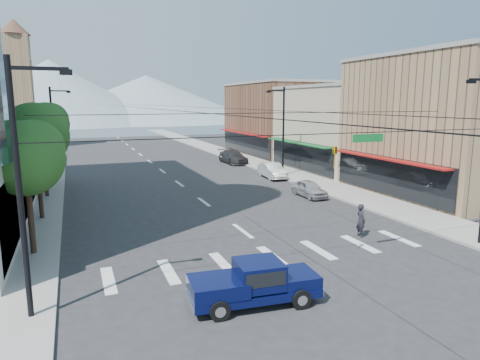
{
  "coord_description": "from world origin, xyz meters",
  "views": [
    {
      "loc": [
        -9.05,
        -16.61,
        7.53
      ],
      "look_at": [
        -0.0,
        6.44,
        3.0
      ],
      "focal_mm": 32.0,
      "sensor_mm": 36.0,
      "label": 1
    }
  ],
  "objects_px": {
    "pickup_truck": "(254,282)",
    "pedestrian": "(361,220)",
    "parked_car_far": "(233,157)",
    "parked_car_mid": "(272,171)",
    "parked_car_near": "(309,189)"
  },
  "relations": [
    {
      "from": "pickup_truck",
      "to": "pedestrian",
      "type": "distance_m",
      "value": 10.38
    },
    {
      "from": "pickup_truck",
      "to": "parked_car_far",
      "type": "height_order",
      "value": "pickup_truck"
    },
    {
      "from": "pickup_truck",
      "to": "pedestrian",
      "type": "height_order",
      "value": "pedestrian"
    },
    {
      "from": "parked_car_mid",
      "to": "parked_car_far",
      "type": "height_order",
      "value": "parked_car_far"
    },
    {
      "from": "parked_car_near",
      "to": "parked_car_mid",
      "type": "xyz_separation_m",
      "value": [
        0.97,
        8.88,
        0.1
      ]
    },
    {
      "from": "parked_car_far",
      "to": "pickup_truck",
      "type": "bearing_deg",
      "value": -110.96
    },
    {
      "from": "pedestrian",
      "to": "parked_car_far",
      "type": "bearing_deg",
      "value": -0.93
    },
    {
      "from": "parked_car_near",
      "to": "parked_car_far",
      "type": "bearing_deg",
      "value": 87.25
    },
    {
      "from": "parked_car_near",
      "to": "pedestrian",
      "type": "bearing_deg",
      "value": -104.47
    },
    {
      "from": "parked_car_near",
      "to": "parked_car_far",
      "type": "xyz_separation_m",
      "value": [
        0.97,
        20.1,
        0.15
      ]
    },
    {
      "from": "pedestrian",
      "to": "parked_car_far",
      "type": "distance_m",
      "value": 30.4
    },
    {
      "from": "pickup_truck",
      "to": "parked_car_mid",
      "type": "xyz_separation_m",
      "value": [
        12.47,
        24.33,
        -0.11
      ]
    },
    {
      "from": "parked_car_far",
      "to": "pedestrian",
      "type": "bearing_deg",
      "value": -98.4
    },
    {
      "from": "pedestrian",
      "to": "parked_car_mid",
      "type": "relative_size",
      "value": 0.41
    },
    {
      "from": "pedestrian",
      "to": "parked_car_near",
      "type": "xyz_separation_m",
      "value": [
        2.61,
        10.09,
        -0.29
      ]
    }
  ]
}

